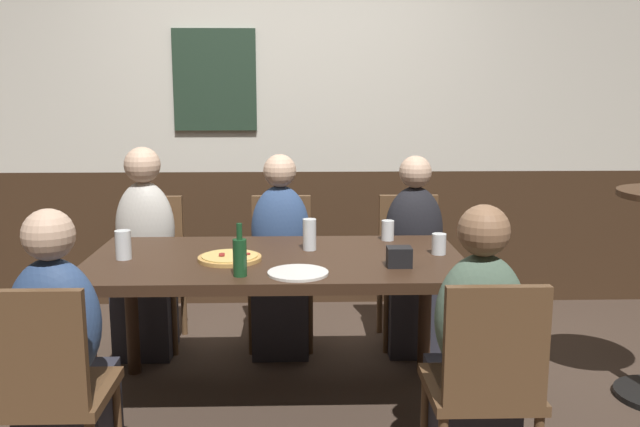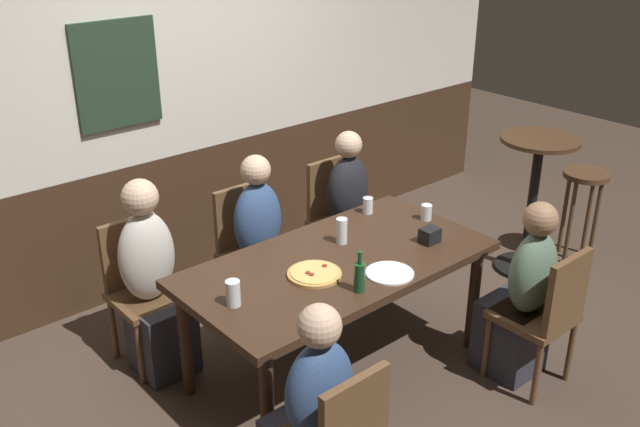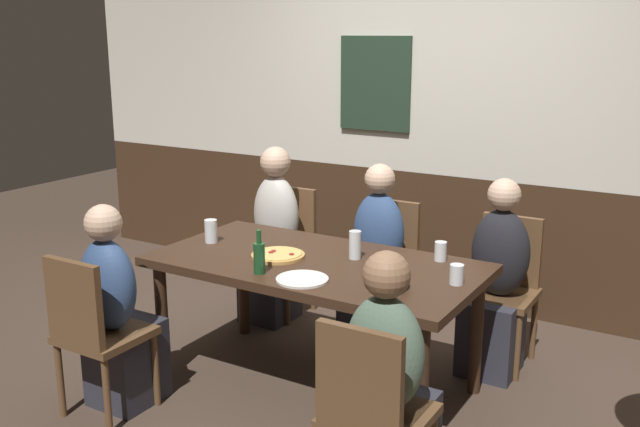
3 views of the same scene
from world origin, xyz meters
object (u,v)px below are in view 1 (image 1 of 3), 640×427
at_px(person_right_far, 414,269).
at_px(person_right_near, 474,369).
at_px(chair_left_near, 47,386).
at_px(beer_bottle_green, 240,256).
at_px(chair_right_near, 486,380).
at_px(chair_left_far, 151,262).
at_px(condiment_caddy, 399,257).
at_px(dining_table, 276,273).
at_px(beer_glass_tall, 388,231).
at_px(chair_mid_far, 281,261).
at_px(beer_glass_half, 310,236).
at_px(chair_right_far, 410,260).
at_px(pint_glass_stout, 123,246).
at_px(pizza, 230,258).
at_px(person_mid_far, 281,269).
at_px(plate_white_large, 298,273).
at_px(highball_clear, 439,245).
at_px(person_left_near, 63,374).
at_px(person_left_far, 145,266).

bearing_deg(person_right_far, person_right_near, -90.00).
height_order(chair_left_near, beer_bottle_green, beer_bottle_green).
relative_size(chair_right_near, person_right_near, 0.79).
height_order(chair_left_far, condiment_caddy, chair_left_far).
distance_m(dining_table, beer_glass_tall, 0.69).
height_order(chair_mid_far, chair_left_near, same).
height_order(chair_left_far, beer_glass_half, beer_glass_half).
bearing_deg(person_right_far, chair_right_far, 90.00).
xyz_separation_m(pint_glass_stout, condiment_caddy, (1.28, -0.17, -0.02)).
bearing_deg(dining_table, pizza, -165.92).
bearing_deg(person_mid_far, chair_left_far, 168.34).
height_order(chair_left_near, plate_white_large, chair_left_near).
distance_m(chair_right_near, highball_clear, 0.96).
xyz_separation_m(person_left_near, person_right_near, (1.57, -0.00, 0.00)).
xyz_separation_m(dining_table, beer_bottle_green, (-0.14, -0.33, 0.17)).
xyz_separation_m(beer_glass_tall, condiment_caddy, (-0.02, -0.54, -0.00)).
bearing_deg(plate_white_large, chair_mid_far, 95.09).
relative_size(chair_mid_far, pizza, 2.96).
bearing_deg(dining_table, condiment_caddy, -18.84).
xyz_separation_m(dining_table, plate_white_large, (0.11, -0.31, 0.08)).
bearing_deg(chair_left_near, chair_right_far, 48.19).
height_order(chair_mid_far, beer_bottle_green, beer_bottle_green).
relative_size(chair_mid_far, chair_right_near, 1.00).
relative_size(chair_left_near, person_right_near, 0.79).
height_order(person_mid_far, pint_glass_stout, person_mid_far).
bearing_deg(person_right_far, chair_left_far, 174.09).
distance_m(chair_left_near, chair_left_far, 1.76).
bearing_deg(beer_glass_tall, pizza, -153.05).
bearing_deg(chair_left_far, beer_glass_half, -37.83).
bearing_deg(pizza, pint_glass_stout, 175.90).
bearing_deg(condiment_caddy, beer_glass_half, 140.12).
xyz_separation_m(person_right_far, pint_glass_stout, (-1.50, -0.73, 0.32)).
bearing_deg(chair_left_far, person_right_near, -45.40).
distance_m(beer_glass_tall, condiment_caddy, 0.54).
relative_size(chair_right_near, person_right_far, 0.77).
relative_size(chair_left_far, person_right_near, 0.79).
relative_size(chair_left_near, beer_glass_tall, 8.33).
bearing_deg(person_right_near, highball_clear, 89.91).
bearing_deg(beer_bottle_green, pizza, 104.65).
height_order(chair_right_near, pizza, chair_right_near).
distance_m(person_right_far, plate_white_large, 1.26).
distance_m(chair_left_near, person_right_near, 1.58).
xyz_separation_m(chair_right_near, person_left_far, (-1.57, 1.59, 0.02)).
distance_m(person_left_far, beer_glass_tall, 1.44).
xyz_separation_m(chair_left_near, pint_glass_stout, (0.07, 0.86, 0.31)).
xyz_separation_m(chair_right_near, condiment_caddy, (-0.22, 0.69, 0.29)).
height_order(chair_right_near, pint_glass_stout, chair_right_near).
bearing_deg(pizza, chair_left_near, -124.73).
height_order(chair_right_far, plate_white_large, chair_right_far).
distance_m(person_right_near, plate_white_large, 0.84).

